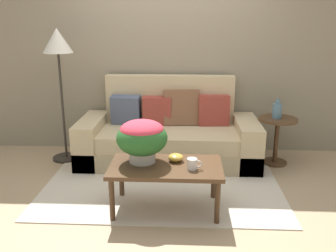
# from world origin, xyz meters

# --- Properties ---
(ground_plane) EXTENTS (14.00, 14.00, 0.00)m
(ground_plane) POSITION_xyz_m (0.00, 0.00, 0.00)
(ground_plane) COLOR tan
(wall_back) EXTENTS (6.40, 0.12, 2.66)m
(wall_back) POSITION_xyz_m (0.00, 1.22, 1.33)
(wall_back) COLOR gray
(wall_back) RESTS_ON ground
(area_rug) EXTENTS (2.53, 1.64, 0.01)m
(area_rug) POSITION_xyz_m (0.00, -0.06, 0.01)
(area_rug) COLOR beige
(area_rug) RESTS_ON ground
(couch) EXTENTS (2.21, 0.92, 1.04)m
(couch) POSITION_xyz_m (0.03, 0.73, 0.31)
(couch) COLOR tan
(couch) RESTS_ON ground
(coffee_table) EXTENTS (1.04, 0.60, 0.45)m
(coffee_table) POSITION_xyz_m (0.07, -0.55, 0.40)
(coffee_table) COLOR #442D1B
(coffee_table) RESTS_ON ground
(side_table) EXTENTS (0.47, 0.47, 0.59)m
(side_table) POSITION_xyz_m (1.37, 0.67, 0.40)
(side_table) COLOR #4C331E
(side_table) RESTS_ON ground
(floor_lamp) EXTENTS (0.36, 0.36, 1.65)m
(floor_lamp) POSITION_xyz_m (-1.29, 0.69, 1.35)
(floor_lamp) COLOR #2D2823
(floor_lamp) RESTS_ON ground
(potted_plant) EXTENTS (0.48, 0.48, 0.40)m
(potted_plant) POSITION_xyz_m (-0.16, -0.48, 0.69)
(potted_plant) COLOR #B7B2A8
(potted_plant) RESTS_ON coffee_table
(coffee_mug) EXTENTS (0.14, 0.09, 0.10)m
(coffee_mug) POSITION_xyz_m (0.31, -0.63, 0.50)
(coffee_mug) COLOR white
(coffee_mug) RESTS_ON coffee_table
(snack_bowl) EXTENTS (0.15, 0.15, 0.07)m
(snack_bowl) POSITION_xyz_m (0.16, -0.45, 0.49)
(snack_bowl) COLOR gold
(snack_bowl) RESTS_ON coffee_table
(table_vase) EXTENTS (0.11, 0.11, 0.24)m
(table_vase) POSITION_xyz_m (1.35, 0.68, 0.68)
(table_vase) COLOR slate
(table_vase) RESTS_ON side_table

